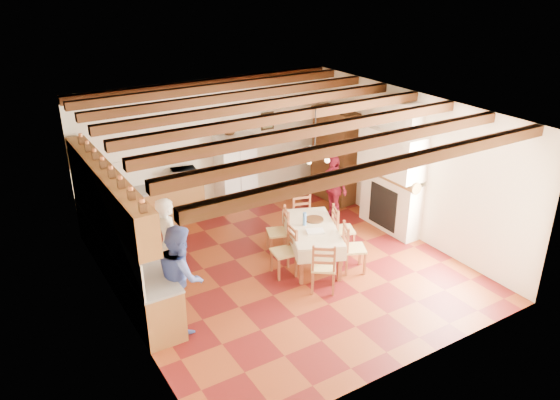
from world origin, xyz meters
The scene contains 31 objects.
floor centered at (0.00, 0.00, -0.01)m, with size 6.00×6.50×0.02m, color #53100F.
ceiling centered at (0.00, 0.00, 3.01)m, with size 6.00×6.50×0.02m, color white.
wall_back centered at (0.00, 3.26, 1.50)m, with size 6.00×0.02×3.00m, color beige.
wall_front centered at (0.00, -3.26, 1.50)m, with size 6.00×0.02×3.00m, color beige.
wall_left centered at (-3.01, 0.00, 1.50)m, with size 0.02×6.50×3.00m, color beige.
wall_right centered at (3.01, 0.00, 1.50)m, with size 0.02×6.50×3.00m, color beige.
ceiling_beams centered at (0.00, 0.00, 2.91)m, with size 6.00×6.30×0.16m, color #3C260C, non-canonical shape.
lower_cabinets_left centered at (-2.70, 1.05, 0.43)m, with size 0.60×4.30×0.86m, color brown.
lower_cabinets_back centered at (-1.55, 2.95, 0.43)m, with size 2.30×0.60×0.86m, color brown.
countertop_left centered at (-2.70, 1.05, 0.88)m, with size 0.62×4.30×0.04m, color slate.
countertop_back centered at (-1.55, 2.95, 0.88)m, with size 2.34×0.62×0.04m, color slate.
backsplash_left centered at (-2.98, 1.05, 1.20)m, with size 0.03×4.30×0.60m, color silver.
backsplash_back centered at (-1.55, 3.23, 1.20)m, with size 2.30×0.03×0.60m, color silver.
upper_cabinets centered at (-2.83, 1.05, 1.85)m, with size 0.35×4.20×0.70m, color brown.
fireplace centered at (2.72, 0.20, 1.40)m, with size 0.56×1.60×2.80m, color beige, non-canonical shape.
wall_picture centered at (1.55, 3.23, 1.85)m, with size 0.34×0.03×0.42m, color black.
refrigerator centered at (0.55, 3.09, 0.86)m, with size 0.86×0.71×1.73m, color white.
hutch centered at (2.75, 2.14, 1.10)m, with size 0.51×1.21×2.20m, color #3B230D, non-canonical shape.
dining_table centered at (0.57, -0.10, 0.66)m, with size 1.45×1.90×0.74m.
chandelier centered at (0.57, -0.10, 2.25)m, with size 0.47×0.47×0.03m, color black.
chair_left_near centered at (-0.14, -0.21, 0.48)m, with size 0.42×0.40×0.96m, color brown, non-canonical shape.
chair_left_far centered at (0.18, 0.52, 0.48)m, with size 0.42×0.40×0.96m, color brown, non-canonical shape.
chair_right_near centered at (1.04, -0.78, 0.48)m, with size 0.42×0.40×0.96m, color brown, non-canonical shape.
chair_right_far centered at (1.34, -0.06, 0.48)m, with size 0.42×0.40×0.96m, color brown, non-canonical shape.
chair_end_near centered at (0.18, -1.02, 0.48)m, with size 0.42×0.40×0.96m, color brown, non-canonical shape.
chair_end_far centered at (1.06, 0.90, 0.48)m, with size 0.42×0.40×0.96m, color brown, non-canonical shape.
person_man centered at (-2.08, 0.36, 0.88)m, with size 0.64×0.42×1.76m, color beige.
person_woman_blue centered at (-2.27, -0.62, 0.86)m, with size 0.84×0.65×1.72m, color #40529B.
person_woman_red centered at (2.07, 1.27, 0.73)m, with size 0.86×0.36×1.47m, color #A31D3C.
microwave centered at (-0.73, 2.95, 1.04)m, with size 0.52×0.35×0.29m, color silver.
fridge_vase centered at (0.47, 3.09, 1.89)m, with size 0.32×0.32×0.33m, color #3B230D.
Camera 1 is at (-4.74, -7.59, 5.35)m, focal length 35.00 mm.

